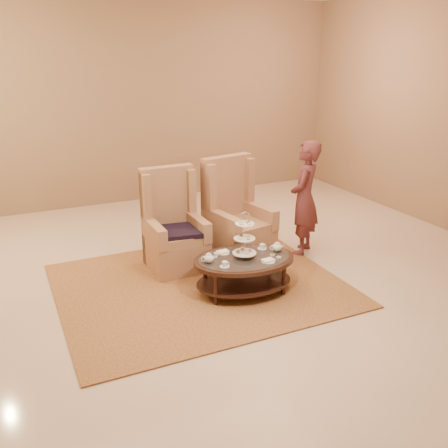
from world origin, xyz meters
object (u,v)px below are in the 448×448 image
tea_table (244,264)px  person (304,199)px  armchair_right (235,225)px  armchair_left (174,235)px

tea_table → person: size_ratio=0.81×
tea_table → armchair_right: bearing=76.4°
tea_table → person: (1.26, 0.72, 0.42)m
armchair_left → armchair_right: (0.85, -0.04, 0.02)m
tea_table → armchair_left: size_ratio=0.99×
tea_table → armchair_left: bearing=121.9°
armchair_left → person: bearing=-10.4°
armchair_left → tea_table: bearing=-65.6°
armchair_right → person: size_ratio=0.87×
tea_table → armchair_right: 1.06m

